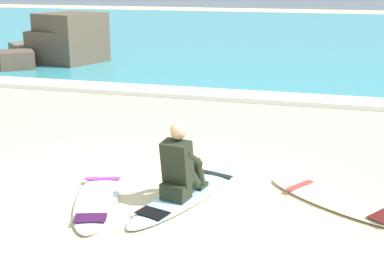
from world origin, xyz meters
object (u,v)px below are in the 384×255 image
surfer_seated (180,168)px  surfboard_spare_near (98,198)px  surfboard_spare_far (336,201)px  surfboard_main (189,193)px

surfer_seated → surfboard_spare_near: surfer_seated is taller
surfer_seated → surfboard_spare_far: bearing=12.5°
surfboard_main → surfboard_spare_far: size_ratio=1.28×
surfboard_spare_near → surfboard_spare_far: size_ratio=1.06×
surfboard_spare_far → surfer_seated: bearing=-167.5°
surfboard_spare_far → surfboard_main: bearing=-172.4°
surfboard_spare_near → surfboard_spare_far: (2.86, 0.70, -0.00)m
surfer_seated → surfboard_spare_far: size_ratio=0.48×
surfboard_main → surfer_seated: bearing=-109.9°
surfer_seated → surfboard_spare_far: 1.96m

